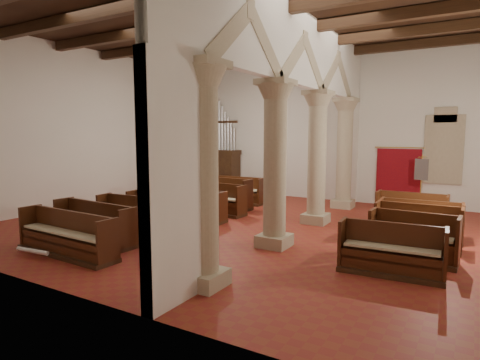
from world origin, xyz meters
name	(u,v)px	position (x,y,z in m)	size (l,w,h in m)	color
floor	(242,226)	(0.00, 0.00, 0.00)	(14.00, 14.00, 0.00)	maroon
ceiling	(242,21)	(0.00, 0.00, 6.00)	(14.00, 14.00, 0.00)	#342011
wall_back	(313,128)	(0.00, 6.00, 3.00)	(14.00, 0.02, 6.00)	silver
wall_front	(62,122)	(0.00, -6.00, 3.00)	(14.00, 0.02, 6.00)	silver
wall_left	(84,128)	(-7.00, 0.00, 3.00)	(0.02, 12.00, 6.00)	silver
ceiling_beams	(242,27)	(0.00, 0.00, 5.82)	(13.80, 11.80, 0.30)	#3A2612
arcade	(299,105)	(1.80, 0.00, 3.56)	(0.90, 11.90, 6.00)	tan
window_back	(444,150)	(5.00, 5.98, 2.20)	(1.00, 0.03, 2.20)	#347663
pipe_organ	(218,163)	(-4.50, 5.50, 1.37)	(2.10, 0.85, 4.40)	#3A2612
lectern	(270,187)	(-1.72, 5.49, 0.44)	(0.53, 0.57, 1.07)	#3C2613
dossal_curtain	(398,176)	(3.50, 5.92, 1.17)	(1.80, 0.07, 2.17)	maroon
processional_banner	(420,192)	(4.44, 4.73, 0.75)	(0.46, 0.58, 2.07)	#3A2612
hymnal_box_a	(150,250)	(-0.09, -3.91, 0.24)	(0.29, 0.23, 0.29)	navy
hymnal_box_b	(163,243)	(-0.15, -3.40, 0.27)	(0.33, 0.27, 0.33)	#163799
hymnal_box_c	(188,217)	(-1.52, -0.68, 0.24)	(0.28, 0.23, 0.28)	#151B91
tube_heater_a	(32,251)	(-2.53, -5.09, 0.16)	(0.10, 0.10, 0.96)	white
tube_heater_b	(97,231)	(-2.78, -3.10, 0.16)	(0.09, 0.09, 0.92)	silver
nave_pew_0	(66,241)	(-2.04, -4.56, 0.33)	(2.98, 0.79, 1.01)	#3A2612
nave_pew_1	(94,229)	(-2.38, -3.50, 0.34)	(2.75, 0.87, 1.03)	#3A2612
nave_pew_2	(142,221)	(-2.07, -2.09, 0.33)	(3.00, 0.85, 1.00)	#3A2612
nave_pew_3	(160,213)	(-2.39, -0.99, 0.31)	(2.38, 0.64, 0.95)	#3A2612
nave_pew_4	(185,209)	(-2.07, -0.12, 0.33)	(2.92, 0.71, 1.00)	#3A2612
nave_pew_5	(208,203)	(-2.03, 1.14, 0.35)	(2.92, 0.88, 1.07)	#3A2612
nave_pew_6	(211,197)	(-2.58, 2.11, 0.38)	(3.40, 0.94, 1.14)	#3A2612
nave_pew_7	(228,194)	(-2.54, 3.25, 0.35)	(3.04, 0.88, 1.06)	#3A2612
aisle_pew_0	(391,258)	(4.66, -2.11, 0.34)	(2.04, 0.79, 1.03)	#3A2612
aisle_pew_1	(413,245)	(4.92, -0.98, 0.37)	(1.86, 0.81, 1.08)	#3A2612
aisle_pew_2	(417,233)	(4.87, 0.19, 0.36)	(1.98, 0.71, 1.07)	#3A2612
aisle_pew_3	(420,226)	(4.84, 1.05, 0.35)	(2.07, 0.79, 1.03)	#3A2612
aisle_pew_4	(411,218)	(4.49, 2.03, 0.37)	(1.94, 0.73, 1.08)	#3A2612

